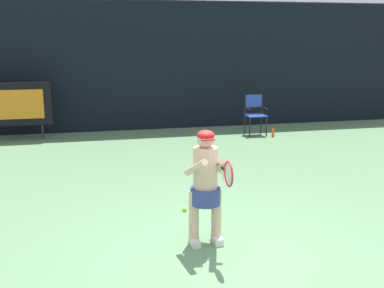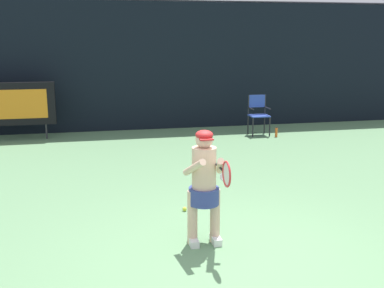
{
  "view_description": "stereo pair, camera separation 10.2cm",
  "coord_description": "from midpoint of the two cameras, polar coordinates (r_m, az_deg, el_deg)",
  "views": [
    {
      "loc": [
        -1.71,
        -5.07,
        2.62
      ],
      "look_at": [
        -0.15,
        1.71,
        1.05
      ],
      "focal_mm": 44.35,
      "sensor_mm": 36.0,
      "label": 1
    },
    {
      "loc": [
        -1.61,
        -5.09,
        2.62
      ],
      "look_at": [
        -0.15,
        1.71,
        1.05
      ],
      "focal_mm": 44.35,
      "sensor_mm": 36.0,
      "label": 2
    }
  ],
  "objects": [
    {
      "name": "tennis_ball_loose",
      "position": [
        7.37,
        -1.29,
        -7.82
      ],
      "size": [
        0.07,
        0.07,
        0.07
      ],
      "color": "#CCDB3D",
      "rests_on": "ground"
    },
    {
      "name": "water_bottle",
      "position": [
        12.95,
        9.5,
        1.42
      ],
      "size": [
        0.07,
        0.07,
        0.27
      ],
      "color": "#D65D21",
      "rests_on": "ground"
    },
    {
      "name": "tennis_player",
      "position": [
        6.03,
        1.17,
        -4.65
      ],
      "size": [
        0.53,
        0.61,
        1.5
      ],
      "color": "white",
      "rests_on": "ground"
    },
    {
      "name": "scoreboard",
      "position": [
        13.03,
        -21.55,
        4.45
      ],
      "size": [
        2.2,
        0.21,
        1.5
      ],
      "color": "black",
      "rests_on": "ground"
    },
    {
      "name": "umpire_chair",
      "position": [
        13.09,
        7.37,
        3.81
      ],
      "size": [
        0.52,
        0.44,
        1.08
      ],
      "color": "black",
      "rests_on": "ground"
    },
    {
      "name": "backdrop_screen",
      "position": [
        13.7,
        -6.03,
        9.26
      ],
      "size": [
        18.0,
        0.12,
        3.66
      ],
      "color": "black",
      "rests_on": "ground"
    },
    {
      "name": "ground",
      "position": [
        5.8,
        5.32,
        -14.31
      ],
      "size": [
        18.0,
        22.0,
        0.03
      ],
      "color": "#5E885C"
    },
    {
      "name": "tennis_racket",
      "position": [
        5.53,
        3.83,
        -3.55
      ],
      "size": [
        0.03,
        0.6,
        0.31
      ],
      "rotation": [
        0.0,
        0.0,
        -0.14
      ],
      "color": "black"
    }
  ]
}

